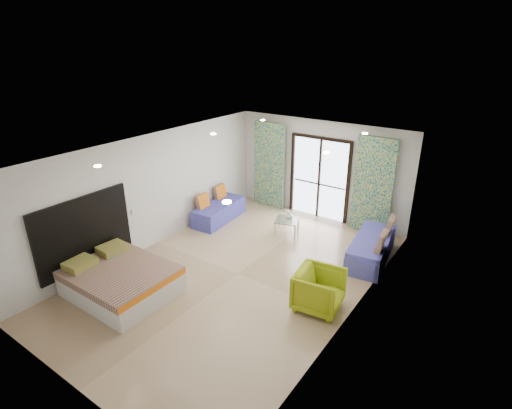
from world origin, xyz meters
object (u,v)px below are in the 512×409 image
Objects in this scene: armchair at (319,288)px; daybed_left at (219,211)px; daybed_right at (372,248)px; coffee_table at (287,221)px; bed at (120,280)px.

daybed_left is at bearing 56.39° from armchair.
daybed_right is 2.64× the size of coffee_table.
armchair is at bearing -31.13° from daybed_left.
daybed_right reaches higher than coffee_table.
daybed_right is (4.23, 0.32, 0.03)m from daybed_left.
armchair is at bearing -48.29° from coffee_table.
daybed_right reaches higher than armchair.
armchair reaches higher than bed.
coffee_table is at bearing 4.77° from daybed_left.
bed is at bearing -138.76° from daybed_right.
bed reaches higher than coffee_table.
bed is 5.44m from daybed_right.
daybed_left is (-0.64, 3.76, -0.02)m from bed.
armchair reaches higher than coffee_table.
daybed_right is 2.30m from armchair.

